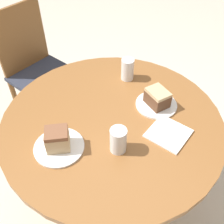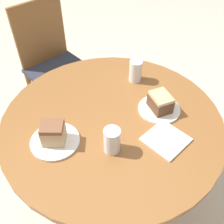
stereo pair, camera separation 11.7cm
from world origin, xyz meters
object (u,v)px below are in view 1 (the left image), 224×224
Objects in this scene: chair at (39,71)px; cake_slice_far at (157,98)px; plate_near at (59,147)px; glass_water at (127,70)px; cake_slice_near at (57,139)px; glass_lemonade at (118,141)px; plate_far at (156,105)px.

cake_slice_far is at bearing -90.85° from chair.
plate_near is 1.78× the size of glass_water.
cake_slice_far is 0.25m from glass_water.
glass_lemonade is at bearing -42.42° from cake_slice_near.
plate_near is at bearing -163.46° from glass_water.
plate_near is at bearing -121.27° from chair.
cake_slice_near is at bearing 137.58° from glass_lemonade.
cake_slice_far is (0.49, -0.09, 0.04)m from plate_near.
glass_water is at bearing 16.54° from plate_near.
cake_slice_near is 0.50m from cake_slice_far.
plate_far is 0.26m from glass_water.
cake_slice_far is 1.03× the size of glass_water.
cake_slice_near is at bearing 169.70° from plate_far.
glass_lemonade reaches higher than plate_far.
plate_near is 1.72× the size of cake_slice_near.
cake_slice_near is (-0.49, 0.09, 0.05)m from plate_far.
chair is 1.09m from glass_lemonade.
cake_slice_near is (-0.35, -0.87, 0.31)m from chair.
chair is at bearing 68.00° from plate_near.
chair is at bearing 104.56° from glass_water.
chair is 0.79m from glass_water.
glass_water is (0.04, 0.25, 0.00)m from cake_slice_far.
glass_water is at bearing 80.29° from plate_far.
cake_slice_far is 1.06× the size of glass_lemonade.
glass_water reaches higher than cake_slice_near.
glass_lemonade is (0.18, -0.16, 0.05)m from plate_near.
plate_near is 0.05m from cake_slice_near.
chair is 0.97m from plate_near.
glass_lemonade is (-0.31, -0.07, 0.00)m from cake_slice_far.
cake_slice_far is at bearing -10.30° from cake_slice_near.
cake_slice_near is 1.03× the size of glass_water.
glass_lemonade is at bearing -137.90° from glass_water.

